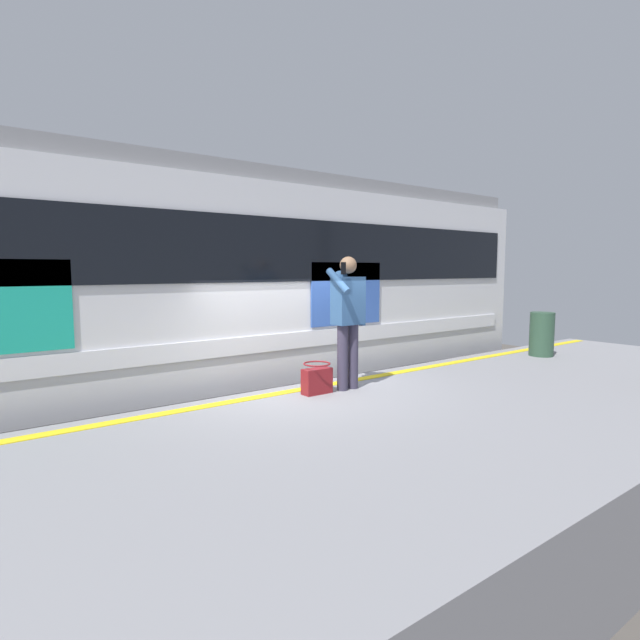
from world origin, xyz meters
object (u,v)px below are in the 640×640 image
(train_carriage, at_px, (166,278))
(passenger, at_px, (348,312))
(trash_bin, at_px, (542,334))
(handbag, at_px, (317,379))

(train_carriage, height_order, passenger, train_carriage)
(passenger, distance_m, trash_bin, 4.51)
(handbag, relative_size, trash_bin, 0.50)
(train_carriage, height_order, trash_bin, train_carriage)
(passenger, distance_m, handbag, 0.96)
(passenger, xyz_separation_m, handbag, (0.47, -0.04, -0.84))
(train_carriage, bearing_deg, handbag, 110.62)
(passenger, relative_size, trash_bin, 2.18)
(train_carriage, distance_m, handbag, 3.01)
(train_carriage, distance_m, trash_bin, 6.60)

